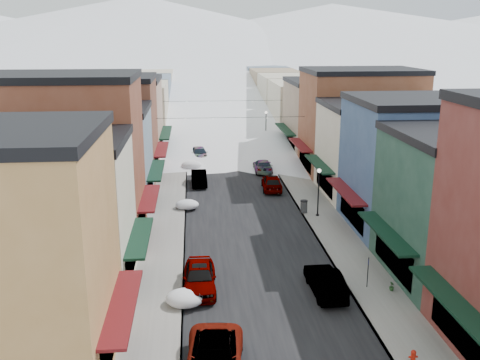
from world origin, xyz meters
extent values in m
cube|color=black|center=(0.00, 60.00, 0.01)|extent=(10.00, 160.00, 0.01)
cube|color=gray|center=(-6.60, 60.00, 0.07)|extent=(3.20, 160.00, 0.15)
cube|color=gray|center=(6.60, 60.00, 0.07)|extent=(3.20, 160.00, 0.15)
cube|color=slate|center=(-5.05, 60.00, 0.07)|extent=(0.10, 160.00, 0.15)
cube|color=slate|center=(5.05, 60.00, 0.07)|extent=(0.10, 160.00, 0.15)
cube|color=#5C0F13|center=(-7.60, 4.00, 3.20)|extent=(1.20, 7.22, 0.15)
cube|color=beige|center=(-13.20, 12.50, 4.50)|extent=(10.00, 8.00, 9.00)
cube|color=black|center=(-13.20, 12.50, 9.25)|extent=(10.20, 8.20, 0.50)
cube|color=black|center=(-7.60, 12.50, 3.20)|extent=(1.20, 6.80, 0.15)
cube|color=brown|center=(-13.70, 20.50, 6.00)|extent=(11.00, 8.00, 12.00)
cube|color=black|center=(-13.70, 20.50, 12.25)|extent=(11.20, 8.20, 0.50)
cube|color=#5C0F13|center=(-7.60, 20.50, 3.20)|extent=(1.20, 6.80, 0.15)
cube|color=gray|center=(-13.20, 29.00, 4.25)|extent=(10.00, 9.00, 8.50)
cube|color=black|center=(-13.20, 29.00, 8.75)|extent=(10.20, 9.20, 0.50)
cube|color=black|center=(-7.60, 29.00, 3.20)|extent=(1.20, 7.65, 0.15)
cube|color=brown|center=(-14.20, 38.00, 5.25)|extent=(12.00, 9.00, 10.50)
cube|color=black|center=(-14.20, 38.00, 10.75)|extent=(12.20, 9.20, 0.50)
cube|color=#5C0F13|center=(-7.60, 38.00, 3.20)|extent=(1.20, 7.65, 0.15)
cube|color=tan|center=(-13.20, 48.00, 4.75)|extent=(10.00, 11.00, 9.50)
cube|color=black|center=(-13.20, 48.00, 9.75)|extent=(10.20, 11.20, 0.50)
cube|color=black|center=(-7.60, 48.00, 3.20)|extent=(1.20, 9.35, 0.15)
cube|color=black|center=(7.60, 3.00, 3.20)|extent=(1.20, 7.65, 0.15)
cube|color=#204334|center=(13.20, 12.00, 4.50)|extent=(10.00, 9.00, 9.00)
cube|color=black|center=(7.60, 12.00, 3.20)|extent=(1.20, 7.65, 0.15)
cube|color=#354F79|center=(13.20, 21.00, 5.00)|extent=(10.00, 9.00, 10.00)
cube|color=black|center=(13.20, 21.00, 10.25)|extent=(10.20, 9.20, 0.50)
cube|color=#5C0F13|center=(7.60, 21.00, 3.20)|extent=(1.20, 7.65, 0.15)
cube|color=beige|center=(13.70, 30.00, 4.25)|extent=(11.00, 9.00, 8.50)
cube|color=black|center=(13.70, 30.00, 8.75)|extent=(11.20, 9.20, 0.50)
cube|color=black|center=(7.60, 30.00, 3.20)|extent=(1.20, 7.65, 0.15)
cube|color=brown|center=(14.20, 39.00, 5.50)|extent=(12.00, 9.00, 11.00)
cube|color=black|center=(14.20, 39.00, 11.25)|extent=(12.20, 9.20, 0.50)
cube|color=#5C0F13|center=(7.60, 39.00, 3.20)|extent=(1.20, 7.65, 0.15)
cube|color=#8F755E|center=(13.20, 49.00, 4.50)|extent=(10.00, 11.00, 9.00)
cube|color=black|center=(13.20, 49.00, 9.25)|extent=(10.20, 11.20, 0.50)
cube|color=black|center=(7.60, 49.00, 3.20)|extent=(1.20, 9.35, 0.15)
cube|color=gray|center=(-12.50, 62.00, 4.00)|extent=(9.00, 13.00, 8.00)
cube|color=gray|center=(12.50, 62.00, 4.00)|extent=(9.00, 13.00, 8.00)
cube|color=gray|center=(-12.50, 76.00, 4.00)|extent=(9.00, 13.00, 8.00)
cube|color=gray|center=(12.50, 76.00, 4.00)|extent=(9.00, 13.00, 8.00)
cube|color=gray|center=(-12.50, 90.00, 4.00)|extent=(9.00, 13.00, 8.00)
cube|color=gray|center=(12.50, 90.00, 4.00)|extent=(9.00, 13.00, 8.00)
cube|color=gray|center=(-12.50, 104.00, 4.00)|extent=(9.00, 13.00, 8.00)
cube|color=gray|center=(12.50, 104.00, 4.00)|extent=(9.00, 13.00, 8.00)
cube|color=silver|center=(0.00, 225.00, 6.00)|extent=(360.00, 40.00, 12.00)
cone|color=white|center=(-30.00, 275.00, 17.00)|extent=(300.00, 300.00, 34.00)
cone|color=white|center=(70.00, 270.00, 15.00)|extent=(320.00, 320.00, 30.00)
cylinder|color=black|center=(0.00, 40.00, 6.20)|extent=(16.40, 0.04, 0.04)
cylinder|color=black|center=(0.00, 55.00, 6.20)|extent=(16.40, 0.04, 0.04)
imported|color=white|center=(-3.50, 3.00, 0.79)|extent=(3.14, 5.92, 1.58)
imported|color=#AEB0B7|center=(-4.02, 11.59, 0.84)|extent=(2.05, 4.94, 1.67)
imported|color=black|center=(-3.71, 35.07, 0.73)|extent=(1.65, 4.45, 1.45)
imported|color=#929499|center=(-3.50, 46.67, 0.72)|extent=(2.55, 5.17, 1.44)
imported|color=black|center=(3.50, 10.46, 0.77)|extent=(1.75, 4.73, 1.55)
imported|color=#9EA0A7|center=(3.50, 32.51, 0.80)|extent=(2.21, 4.84, 1.61)
imported|color=black|center=(3.54, 39.83, 0.70)|extent=(2.11, 4.89, 1.40)
imported|color=#9A9BA2|center=(-2.20, 52.33, 0.77)|extent=(2.35, 4.72, 1.54)
imported|color=white|center=(1.58, 69.58, 0.66)|extent=(2.36, 4.84, 1.32)
cylinder|color=#BB190A|center=(5.83, 2.82, 0.44)|extent=(0.23, 0.23, 0.58)
sphere|color=#BB190A|center=(5.83, 2.82, 0.76)|extent=(0.25, 0.25, 0.25)
cylinder|color=#BB190A|center=(5.83, 2.82, 0.53)|extent=(0.43, 0.10, 0.10)
cylinder|color=black|center=(6.19, 10.73, 1.13)|extent=(0.05, 0.05, 1.95)
cube|color=#1C249B|center=(6.19, 10.73, 1.84)|extent=(0.11, 0.26, 0.35)
cylinder|color=#535658|center=(5.20, 24.96, 0.67)|extent=(0.60, 0.60, 1.03)
cylinder|color=black|center=(5.20, 24.96, 1.20)|extent=(0.64, 0.64, 0.07)
cylinder|color=black|center=(6.20, 24.08, 0.20)|extent=(0.29, 0.29, 0.10)
cylinder|color=black|center=(6.20, 24.08, 2.05)|extent=(0.11, 0.11, 3.80)
sphere|color=white|center=(6.20, 24.08, 4.10)|extent=(0.34, 0.34, 0.34)
cylinder|color=black|center=(5.95, 55.00, 0.20)|extent=(0.32, 0.32, 0.11)
cylinder|color=black|center=(5.95, 55.00, 2.26)|extent=(0.13, 0.13, 4.23)
sphere|color=white|center=(5.95, 55.00, 4.53)|extent=(0.38, 0.38, 0.38)
imported|color=#284D23|center=(7.53, 10.15, 0.42)|extent=(0.42, 0.42, 0.53)
ellipsoid|color=white|center=(-4.90, 9.65, 0.47)|extent=(2.24, 1.89, 0.95)
ellipsoid|color=white|center=(-4.70, 10.85, 0.24)|extent=(0.96, 0.86, 0.48)
ellipsoid|color=white|center=(-4.90, 27.14, 0.44)|extent=(2.07, 1.75, 0.88)
ellipsoid|color=white|center=(-4.70, 28.34, 0.22)|extent=(0.88, 0.80, 0.44)
ellipsoid|color=white|center=(-4.48, 41.76, 0.49)|extent=(2.33, 1.97, 0.99)
ellipsoid|color=white|center=(-4.28, 42.96, 0.25)|extent=(1.00, 0.90, 0.50)
camera|label=1|loc=(-4.21, -18.30, 15.19)|focal=40.00mm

